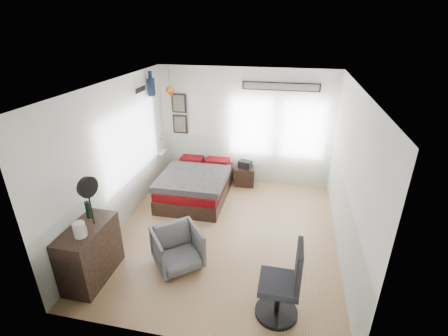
{
  "coord_description": "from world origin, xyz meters",
  "views": [
    {
      "loc": [
        1.01,
        -4.85,
        3.61
      ],
      "look_at": [
        -0.1,
        0.4,
        1.15
      ],
      "focal_mm": 26.0,
      "sensor_mm": 36.0,
      "label": 1
    }
  ],
  "objects_px": {
    "armchair": "(178,248)",
    "nightstand": "(245,176)",
    "dresser": "(90,253)",
    "task_chair": "(283,288)",
    "bed": "(196,184)"
  },
  "relations": [
    {
      "from": "bed",
      "to": "dresser",
      "type": "distance_m",
      "value": 2.85
    },
    {
      "from": "bed",
      "to": "task_chair",
      "type": "relative_size",
      "value": 1.68
    },
    {
      "from": "armchair",
      "to": "nightstand",
      "type": "distance_m",
      "value": 3.07
    },
    {
      "from": "armchair",
      "to": "nightstand",
      "type": "height_order",
      "value": "armchair"
    },
    {
      "from": "armchair",
      "to": "bed",
      "type": "bearing_deg",
      "value": 60.18
    },
    {
      "from": "bed",
      "to": "task_chair",
      "type": "xyz_separation_m",
      "value": [
        2.02,
        -2.85,
        0.17
      ]
    },
    {
      "from": "dresser",
      "to": "armchair",
      "type": "xyz_separation_m",
      "value": [
        1.18,
        0.51,
        -0.12
      ]
    },
    {
      "from": "bed",
      "to": "nightstand",
      "type": "relative_size",
      "value": 4.35
    },
    {
      "from": "armchair",
      "to": "nightstand",
      "type": "relative_size",
      "value": 1.62
    },
    {
      "from": "bed",
      "to": "armchair",
      "type": "xyz_separation_m",
      "value": [
        0.35,
        -2.21,
        0.03
      ]
    },
    {
      "from": "dresser",
      "to": "nightstand",
      "type": "height_order",
      "value": "dresser"
    },
    {
      "from": "bed",
      "to": "task_chair",
      "type": "height_order",
      "value": "task_chair"
    },
    {
      "from": "nightstand",
      "to": "bed",
      "type": "bearing_deg",
      "value": -145.28
    },
    {
      "from": "dresser",
      "to": "task_chair",
      "type": "distance_m",
      "value": 2.85
    },
    {
      "from": "dresser",
      "to": "task_chair",
      "type": "relative_size",
      "value": 0.87
    }
  ]
}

